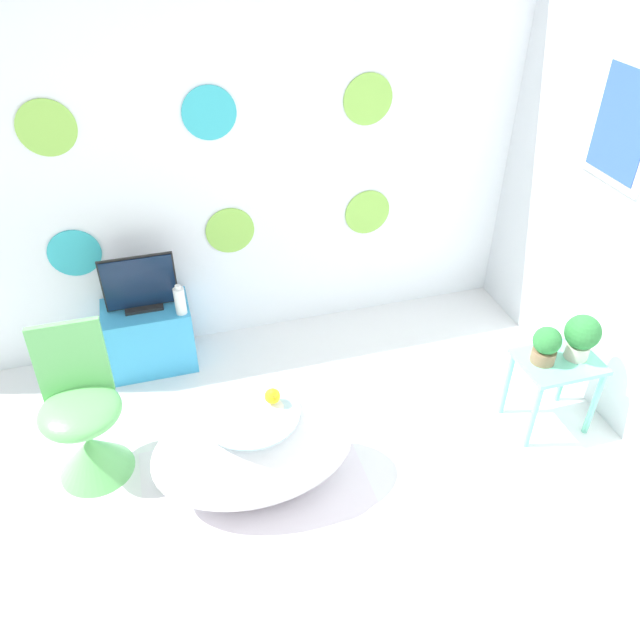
% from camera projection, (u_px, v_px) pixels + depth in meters
% --- Properties ---
extents(ground_plane, '(12.00, 12.00, 0.00)m').
position_uv_depth(ground_plane, '(324.00, 615.00, 2.64)').
color(ground_plane, white).
extents(wall_back_dotted, '(4.75, 0.05, 2.60)m').
position_uv_depth(wall_back_dotted, '(218.00, 144.00, 3.51)').
color(wall_back_dotted, white).
rests_on(wall_back_dotted, ground_plane).
extents(wall_right, '(0.06, 3.09, 2.60)m').
position_uv_depth(wall_right, '(628.00, 179.00, 3.11)').
color(wall_right, silver).
rests_on(wall_right, ground_plane).
extents(rug, '(1.13, 0.93, 0.01)m').
position_uv_depth(rug, '(259.00, 497.00, 3.13)').
color(rug, silver).
rests_on(rug, ground_plane).
extents(bathtub, '(0.99, 0.56, 0.54)m').
position_uv_depth(bathtub, '(254.00, 449.00, 3.03)').
color(bathtub, white).
rests_on(bathtub, ground_plane).
extents(rubber_duck, '(0.07, 0.08, 0.09)m').
position_uv_depth(rubber_duck, '(272.00, 396.00, 2.89)').
color(rubber_duck, yellow).
rests_on(rubber_duck, bathtub).
extents(chair, '(0.40, 0.40, 0.83)m').
position_uv_depth(chair, '(87.00, 432.00, 3.13)').
color(chair, '#66C166').
rests_on(chair, ground_plane).
extents(tv_cabinet, '(0.52, 0.34, 0.43)m').
position_uv_depth(tv_cabinet, '(150.00, 336.00, 3.85)').
color(tv_cabinet, '#389ED6').
rests_on(tv_cabinet, ground_plane).
extents(tv, '(0.42, 0.12, 0.35)m').
position_uv_depth(tv, '(140.00, 285.00, 3.63)').
color(tv, black).
rests_on(tv, tv_cabinet).
extents(vase, '(0.06, 0.06, 0.19)m').
position_uv_depth(vase, '(180.00, 300.00, 3.63)').
color(vase, white).
rests_on(vase, tv_cabinet).
extents(side_table, '(0.43, 0.32, 0.46)m').
position_uv_depth(side_table, '(556.00, 373.00, 3.35)').
color(side_table, '#72D8B7').
rests_on(side_table, ground_plane).
extents(potted_plant_left, '(0.15, 0.15, 0.21)m').
position_uv_depth(potted_plant_left, '(546.00, 345.00, 3.22)').
color(potted_plant_left, '#8C6B4C').
rests_on(potted_plant_left, side_table).
extents(potted_plant_right, '(0.19, 0.19, 0.26)m').
position_uv_depth(potted_plant_right, '(582.00, 335.00, 3.23)').
color(potted_plant_right, beige).
rests_on(potted_plant_right, side_table).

